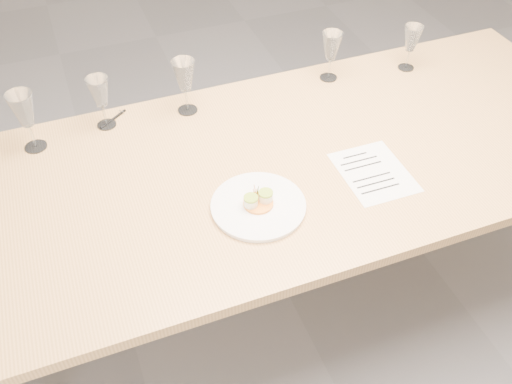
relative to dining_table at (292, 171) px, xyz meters
name	(u,v)px	position (x,y,z in m)	size (l,w,h in m)	color
ground	(285,289)	(0.00, 0.00, -0.68)	(7.00, 7.00, 0.00)	slate
dining_table	(292,171)	(0.00, 0.00, 0.00)	(2.40, 1.00, 0.75)	tan
dinner_plate	(258,205)	(-0.20, -0.18, 0.08)	(0.30, 0.30, 0.08)	white
recipe_sheet	(374,172)	(0.22, -0.17, 0.07)	(0.22, 0.28, 0.00)	white
ballpoint_pen	(113,119)	(-0.53, 0.43, 0.07)	(0.11, 0.09, 0.01)	black
wine_glass_0	(24,111)	(-0.81, 0.37, 0.22)	(0.09, 0.09, 0.22)	white
wine_glass_1	(100,93)	(-0.56, 0.40, 0.21)	(0.08, 0.08, 0.20)	white
wine_glass_2	(184,77)	(-0.26, 0.38, 0.21)	(0.08, 0.08, 0.21)	white
wine_glass_3	(331,47)	(0.33, 0.40, 0.21)	(0.08, 0.08, 0.20)	white
wine_glass_4	(412,39)	(0.66, 0.35, 0.20)	(0.07, 0.07, 0.19)	white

